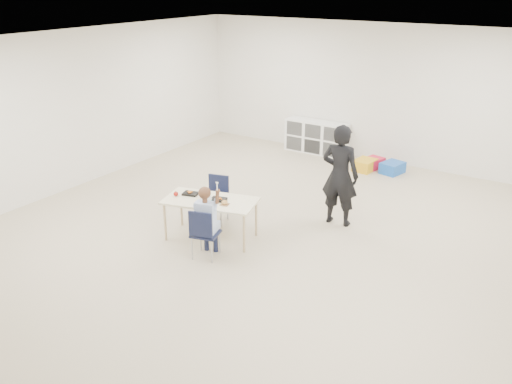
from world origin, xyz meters
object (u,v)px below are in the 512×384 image
Objects in this scene: chair_near at (206,233)px; child at (205,218)px; cubby_shelf at (317,137)px; adult at (340,175)px; table at (211,219)px.

chair_near is 0.21m from child.
adult reaches higher than cubby_shelf.
cubby_shelf is 0.88× the size of adult.
table is 1.05× the size of cubby_shelf.
table is 0.64m from child.
chair_near is 0.53× the size of cubby_shelf.
adult is at bearing 47.08° from child.
adult is (1.06, 2.00, 0.22)m from child.
child reaches higher than table.
adult reaches higher than child.
cubby_shelf reaches higher than table.
table is 1.99× the size of chair_near.
adult reaches higher than chair_near.
cubby_shelf is at bearing 85.02° from chair_near.
table is at bearing 43.42° from adult.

